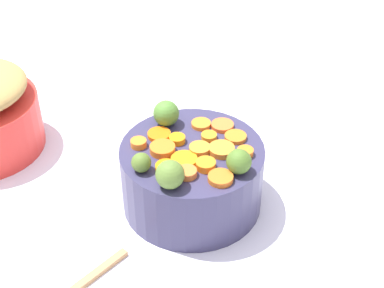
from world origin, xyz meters
The scene contains 22 objects.
tabletop centered at (0.00, 0.00, 0.01)m, with size 2.40×2.40×0.02m, color white.
serving_bowl_carrots centered at (-0.01, -0.03, 0.07)m, with size 0.22×0.22×0.11m, color #353353.
carrot_slice_0 centered at (-0.01, -0.04, 0.13)m, with size 0.03×0.03×0.01m, color orange.
carrot_slice_1 centered at (0.07, -0.05, 0.13)m, with size 0.04×0.04×0.01m, color orange.
carrot_slice_2 centered at (0.05, -0.08, 0.13)m, with size 0.03×0.03×0.01m, color orange.
carrot_slice_3 centered at (0.03, -0.04, 0.13)m, with size 0.02×0.02×0.01m, color orange.
carrot_slice_4 centered at (0.00, 0.03, 0.13)m, with size 0.04×0.04×0.01m, color orange.
carrot_slice_5 centered at (-0.05, -0.10, 0.13)m, with size 0.04×0.04×0.01m, color orange.
carrot_slice_6 centered at (0.01, -0.07, 0.13)m, with size 0.04×0.04×0.01m, color orange.
carrot_slice_7 centered at (0.06, -0.01, 0.13)m, with size 0.03×0.03×0.01m, color orange.
carrot_slice_8 centered at (-0.04, -0.03, 0.13)m, with size 0.04×0.04×0.01m, color orange.
carrot_slice_9 centered at (-0.06, -0.05, 0.13)m, with size 0.03×0.03×0.01m, color orange.
carrot_slice_10 centered at (-0.04, -0.07, 0.14)m, with size 0.03×0.03×0.01m, color orange.
carrot_slice_11 centered at (0.02, -0.11, 0.14)m, with size 0.02×0.02×0.01m, color orange.
carrot_slice_12 centered at (-0.03, 0.01, 0.14)m, with size 0.04×0.04×0.01m, color orange.
carrot_slice_13 centered at (0.00, 0.00, 0.13)m, with size 0.03×0.03×0.01m, color orange.
carrot_slice_14 centered at (-0.04, 0.05, 0.14)m, with size 0.02×0.02×0.01m, color orange.
carrot_slice_15 centered at (-0.07, -0.02, 0.13)m, with size 0.03×0.03×0.01m, color orange.
brussels_sprout_0 centered at (-0.10, -0.04, 0.15)m, with size 0.04×0.04×0.04m, color #587830.
brussels_sprout_1 centered at (0.03, 0.04, 0.15)m, with size 0.04×0.04×0.04m, color #4D8031.
brussels_sprout_2 centered at (-0.08, 0.01, 0.14)m, with size 0.03×0.03×0.03m, color #4F6B27.
brussels_sprout_3 centered at (-0.02, -0.11, 0.15)m, with size 0.04×0.04×0.04m, color #4A7027.
Camera 1 is at (-0.62, -0.34, 0.66)m, focal length 53.30 mm.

